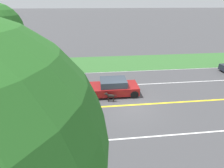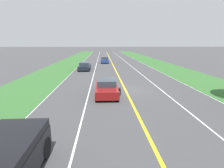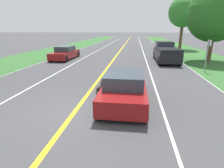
% 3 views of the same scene
% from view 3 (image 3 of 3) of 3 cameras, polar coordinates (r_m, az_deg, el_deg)
% --- Properties ---
extents(ground_plane, '(400.00, 400.00, 0.00)m').
position_cam_3_polar(ground_plane, '(7.39, -11.50, -8.09)').
color(ground_plane, '#424244').
extents(centre_divider_line, '(0.18, 160.00, 0.01)m').
position_cam_3_polar(centre_divider_line, '(7.39, -11.50, -8.06)').
color(centre_divider_line, yellow).
rests_on(centre_divider_line, ground).
extents(lane_dash_same_dir, '(0.10, 160.00, 0.01)m').
position_cam_3_polar(lane_dash_same_dir, '(7.13, 16.62, -9.45)').
color(lane_dash_same_dir, white).
rests_on(lane_dash_same_dir, ground).
extents(ego_car, '(1.90, 4.47, 1.37)m').
position_cam_3_polar(ego_car, '(7.84, 4.05, -1.19)').
color(ego_car, maroon).
rests_on(ego_car, ground).
extents(dog, '(0.33, 1.04, 0.78)m').
position_cam_3_polar(dog, '(8.27, -3.78, -1.32)').
color(dog, black).
rests_on(dog, ground).
extents(pickup_truck, '(2.01, 5.70, 1.90)m').
position_cam_3_polar(pickup_truck, '(18.99, 17.15, 10.06)').
color(pickup_truck, black).
rests_on(pickup_truck, ground).
extents(oncoming_car, '(1.90, 4.70, 1.40)m').
position_cam_3_polar(oncoming_car, '(20.21, -15.06, 9.71)').
color(oncoming_car, maroon).
rests_on(oncoming_car, ground).
extents(roadside_tree_right_near, '(5.20, 5.20, 7.13)m').
position_cam_3_polar(roadside_tree_right_near, '(20.35, 30.68, 18.97)').
color(roadside_tree_right_near, brown).
rests_on(roadside_tree_right_near, ground).
extents(roadside_tree_right_far, '(4.64, 4.64, 8.10)m').
position_cam_3_polar(roadside_tree_right_far, '(31.52, 22.36, 20.88)').
color(roadside_tree_right_far, brown).
rests_on(roadside_tree_right_far, ground).
extents(street_sign, '(0.11, 0.64, 2.44)m').
position_cam_3_polar(street_sign, '(15.10, 28.76, 9.19)').
color(street_sign, gray).
rests_on(street_sign, ground).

